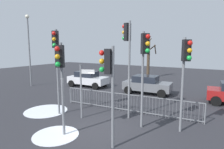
{
  "coord_description": "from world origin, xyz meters",
  "views": [
    {
      "loc": [
        4.71,
        -6.77,
        3.76
      ],
      "look_at": [
        -0.96,
        2.81,
        2.16
      ],
      "focal_mm": 30.35,
      "sensor_mm": 36.0,
      "label": 1
    }
  ],
  "objects_px": {
    "traffic_light_rear_right": "(60,69)",
    "direction_sign_post": "(82,89)",
    "street_lamp": "(29,43)",
    "traffic_light_foreground_right": "(185,64)",
    "car_grey_far": "(147,84)",
    "traffic_light_foreground_left": "(109,74)",
    "traffic_light_mid_left": "(56,53)",
    "traffic_light_mid_right": "(128,48)",
    "traffic_light_rear_left": "(144,58)",
    "bare_tree_left": "(149,58)",
    "car_white_trailing": "(88,79)"
  },
  "relations": [
    {
      "from": "street_lamp",
      "to": "car_grey_far",
      "type": "bearing_deg",
      "value": 14.57
    },
    {
      "from": "traffic_light_mid_right",
      "to": "traffic_light_foreground_right",
      "type": "distance_m",
      "value": 3.05
    },
    {
      "from": "traffic_light_mid_right",
      "to": "bare_tree_left",
      "type": "relative_size",
      "value": 0.99
    },
    {
      "from": "car_grey_far",
      "to": "street_lamp",
      "type": "height_order",
      "value": "street_lamp"
    },
    {
      "from": "traffic_light_rear_right",
      "to": "direction_sign_post",
      "type": "bearing_deg",
      "value": -98.16
    },
    {
      "from": "traffic_light_rear_right",
      "to": "car_grey_far",
      "type": "bearing_deg",
      "value": -117.39
    },
    {
      "from": "traffic_light_mid_right",
      "to": "traffic_light_foreground_left",
      "type": "xyz_separation_m",
      "value": [
        0.79,
        -3.14,
        -0.92
      ]
    },
    {
      "from": "traffic_light_mid_left",
      "to": "car_grey_far",
      "type": "bearing_deg",
      "value": -140.25
    },
    {
      "from": "traffic_light_foreground_right",
      "to": "bare_tree_left",
      "type": "height_order",
      "value": "bare_tree_left"
    },
    {
      "from": "car_grey_far",
      "to": "traffic_light_mid_right",
      "type": "bearing_deg",
      "value": -84.19
    },
    {
      "from": "traffic_light_rear_left",
      "to": "traffic_light_foreground_right",
      "type": "bearing_deg",
      "value": 145.61
    },
    {
      "from": "traffic_light_foreground_left",
      "to": "traffic_light_rear_right",
      "type": "height_order",
      "value": "traffic_light_rear_right"
    },
    {
      "from": "traffic_light_foreground_left",
      "to": "traffic_light_mid_left",
      "type": "xyz_separation_m",
      "value": [
        -4.26,
        1.52,
        0.67
      ]
    },
    {
      "from": "traffic_light_rear_right",
      "to": "bare_tree_left",
      "type": "relative_size",
      "value": 0.77
    },
    {
      "from": "traffic_light_foreground_right",
      "to": "traffic_light_rear_left",
      "type": "distance_m",
      "value": 1.74
    },
    {
      "from": "traffic_light_rear_right",
      "to": "street_lamp",
      "type": "relative_size",
      "value": 0.58
    },
    {
      "from": "direction_sign_post",
      "to": "traffic_light_foreground_left",
      "type": "bearing_deg",
      "value": -54.58
    },
    {
      "from": "direction_sign_post",
      "to": "car_white_trailing",
      "type": "xyz_separation_m",
      "value": [
        -4.92,
        6.76,
        -0.85
      ]
    },
    {
      "from": "traffic_light_foreground_left",
      "to": "street_lamp",
      "type": "xyz_separation_m",
      "value": [
        -12.69,
        5.99,
        1.38
      ]
    },
    {
      "from": "traffic_light_mid_right",
      "to": "direction_sign_post",
      "type": "distance_m",
      "value": 3.17
    },
    {
      "from": "traffic_light_mid_right",
      "to": "car_grey_far",
      "type": "xyz_separation_m",
      "value": [
        -0.97,
        5.69,
        -2.95
      ]
    },
    {
      "from": "traffic_light_mid_left",
      "to": "street_lamp",
      "type": "xyz_separation_m",
      "value": [
        -8.43,
        4.47,
        0.71
      ]
    },
    {
      "from": "traffic_light_foreground_left",
      "to": "car_grey_far",
      "type": "distance_m",
      "value": 9.23
    },
    {
      "from": "traffic_light_rear_right",
      "to": "car_grey_far",
      "type": "xyz_separation_m",
      "value": [
        0.39,
        9.08,
        -2.13
      ]
    },
    {
      "from": "direction_sign_post",
      "to": "car_grey_far",
      "type": "xyz_separation_m",
      "value": [
        1.02,
        6.98,
        -0.85
      ]
    },
    {
      "from": "bare_tree_left",
      "to": "traffic_light_rear_left",
      "type": "bearing_deg",
      "value": -70.97
    },
    {
      "from": "direction_sign_post",
      "to": "traffic_light_mid_left",
      "type": "bearing_deg",
      "value": 171.65
    },
    {
      "from": "direction_sign_post",
      "to": "traffic_light_rear_left",
      "type": "bearing_deg",
      "value": -13.83
    },
    {
      "from": "traffic_light_foreground_left",
      "to": "direction_sign_post",
      "type": "bearing_deg",
      "value": 42.76
    },
    {
      "from": "direction_sign_post",
      "to": "car_grey_far",
      "type": "bearing_deg",
      "value": 60.67
    },
    {
      "from": "traffic_light_mid_left",
      "to": "traffic_light_rear_left",
      "type": "distance_m",
      "value": 4.8
    },
    {
      "from": "traffic_light_foreground_right",
      "to": "bare_tree_left",
      "type": "distance_m",
      "value": 15.42
    },
    {
      "from": "traffic_light_rear_left",
      "to": "car_white_trailing",
      "type": "distance_m",
      "value": 10.66
    },
    {
      "from": "traffic_light_mid_right",
      "to": "street_lamp",
      "type": "distance_m",
      "value": 12.24
    },
    {
      "from": "street_lamp",
      "to": "traffic_light_mid_left",
      "type": "bearing_deg",
      "value": -27.96
    },
    {
      "from": "traffic_light_foreground_left",
      "to": "car_grey_far",
      "type": "height_order",
      "value": "traffic_light_foreground_left"
    },
    {
      "from": "traffic_light_mid_left",
      "to": "traffic_light_rear_right",
      "type": "bearing_deg",
      "value": 108.57
    },
    {
      "from": "car_white_trailing",
      "to": "traffic_light_rear_left",
      "type": "bearing_deg",
      "value": -41.67
    },
    {
      "from": "car_grey_far",
      "to": "traffic_light_mid_left",
      "type": "bearing_deg",
      "value": -112.75
    },
    {
      "from": "traffic_light_foreground_right",
      "to": "car_grey_far",
      "type": "relative_size",
      "value": 1.07
    },
    {
      "from": "traffic_light_foreground_right",
      "to": "car_grey_far",
      "type": "bearing_deg",
      "value": -96.29
    },
    {
      "from": "traffic_light_foreground_right",
      "to": "car_white_trailing",
      "type": "height_order",
      "value": "traffic_light_foreground_right"
    },
    {
      "from": "direction_sign_post",
      "to": "street_lamp",
      "type": "height_order",
      "value": "street_lamp"
    },
    {
      "from": "direction_sign_post",
      "to": "street_lamp",
      "type": "relative_size",
      "value": 0.42
    },
    {
      "from": "traffic_light_rear_right",
      "to": "traffic_light_rear_left",
      "type": "bearing_deg",
      "value": -161.26
    },
    {
      "from": "street_lamp",
      "to": "traffic_light_foreground_right",
      "type": "bearing_deg",
      "value": -12.57
    },
    {
      "from": "traffic_light_foreground_left",
      "to": "traffic_light_rear_left",
      "type": "xyz_separation_m",
      "value": [
        0.48,
        2.26,
        0.48
      ]
    },
    {
      "from": "direction_sign_post",
      "to": "car_grey_far",
      "type": "height_order",
      "value": "direction_sign_post"
    },
    {
      "from": "traffic_light_foreground_left",
      "to": "street_lamp",
      "type": "relative_size",
      "value": 0.56
    },
    {
      "from": "traffic_light_mid_left",
      "to": "direction_sign_post",
      "type": "bearing_deg",
      "value": 161.25
    }
  ]
}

